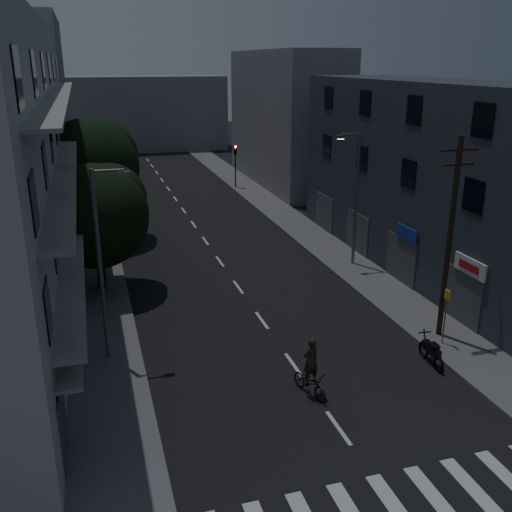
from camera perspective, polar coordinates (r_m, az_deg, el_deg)
ground at (r=40.74m, az=-5.23°, el=1.71°), size 160.00×160.00×0.00m
sidewalk_left at (r=40.02m, az=-15.80°, el=0.84°), size 3.00×90.00×0.15m
sidewalk_right at (r=42.74m, az=4.67°, el=2.66°), size 3.00×90.00×0.15m
crosswalk at (r=18.06m, az=13.96°, el=-23.48°), size 10.90×3.00×0.01m
lane_markings at (r=46.64m, az=-6.78°, el=3.89°), size 0.15×60.50×0.01m
building_right at (r=34.08m, az=18.84°, el=6.90°), size 6.19×28.00×11.00m
building_far_left at (r=61.49m, az=-21.40°, el=13.96°), size 6.00×20.00×16.00m
building_far_right at (r=58.79m, az=2.95°, el=13.55°), size 6.00×20.00×13.00m
building_far_end at (r=83.82m, az=-11.73°, el=13.78°), size 24.00×8.00×10.00m
tree_near at (r=31.33m, az=-15.64°, el=4.26°), size 5.58×5.58×6.88m
tree_mid at (r=40.68m, az=-16.26°, el=8.75°), size 6.75×6.75×8.30m
tree_far at (r=48.27m, az=-16.83°, el=9.49°), size 5.93×5.93×7.33m
traffic_signal_far_right at (r=56.37m, az=-2.07°, el=9.84°), size 0.28×0.37×4.10m
traffic_signal_far_left at (r=54.23m, az=-15.69°, el=8.79°), size 0.28×0.37×4.10m
street_lamp_left_near at (r=23.58m, az=-15.12°, el=-0.09°), size 1.51×0.25×8.00m
street_lamp_right at (r=34.56m, az=9.85°, el=6.27°), size 1.51×0.25×8.00m
street_lamp_left_far at (r=43.03m, az=-15.90°, el=8.31°), size 1.51×0.25×8.00m
utility_pole at (r=26.03m, az=18.82°, el=1.95°), size 1.80×0.24×9.00m
bus_stop_sign at (r=26.21m, az=18.48°, el=-4.85°), size 0.06×0.35×2.52m
motorcycle at (r=25.16m, az=17.12°, el=-9.21°), size 0.58×2.02×1.29m
cyclist at (r=22.01m, az=5.43°, el=-11.82°), size 1.18×1.99×2.38m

